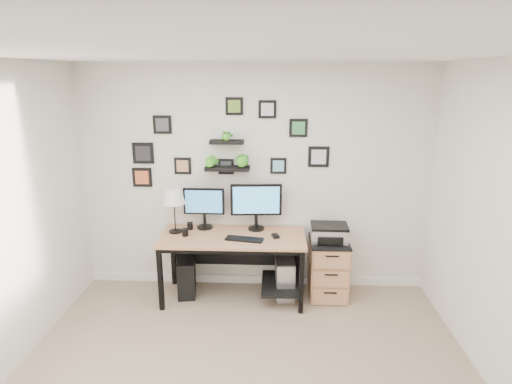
{
  "coord_description": "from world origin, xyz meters",
  "views": [
    {
      "loc": [
        0.22,
        -2.76,
        2.48
      ],
      "look_at": [
        0.03,
        1.83,
        1.2
      ],
      "focal_mm": 30.0,
      "sensor_mm": 36.0,
      "label": 1
    }
  ],
  "objects_px": {
    "monitor_right": "(256,203)",
    "pc_tower_grey": "(285,276)",
    "table_lamp": "(174,197)",
    "file_cabinet": "(328,268)",
    "desk": "(236,245)",
    "pc_tower_black": "(187,275)",
    "monitor_left": "(204,205)",
    "mug": "(185,232)",
    "printer": "(329,233)"
  },
  "relations": [
    {
      "from": "monitor_right",
      "to": "pc_tower_grey",
      "type": "relative_size",
      "value": 1.22
    },
    {
      "from": "table_lamp",
      "to": "file_cabinet",
      "type": "distance_m",
      "value": 1.92
    },
    {
      "from": "desk",
      "to": "file_cabinet",
      "type": "relative_size",
      "value": 2.39
    },
    {
      "from": "pc_tower_black",
      "to": "file_cabinet",
      "type": "xyz_separation_m",
      "value": [
        1.63,
        0.01,
        0.12
      ]
    },
    {
      "from": "pc_tower_grey",
      "to": "monitor_left",
      "type": "bearing_deg",
      "value": 170.74
    },
    {
      "from": "monitor_right",
      "to": "desk",
      "type": "bearing_deg",
      "value": -141.23
    },
    {
      "from": "desk",
      "to": "pc_tower_grey",
      "type": "height_order",
      "value": "desk"
    },
    {
      "from": "pc_tower_grey",
      "to": "file_cabinet",
      "type": "xyz_separation_m",
      "value": [
        0.49,
        0.01,
        0.11
      ]
    },
    {
      "from": "table_lamp",
      "to": "pc_tower_black",
      "type": "xyz_separation_m",
      "value": [
        0.1,
        -0.01,
        -0.94
      ]
    },
    {
      "from": "table_lamp",
      "to": "file_cabinet",
      "type": "height_order",
      "value": "table_lamp"
    },
    {
      "from": "monitor_left",
      "to": "mug",
      "type": "distance_m",
      "value": 0.39
    },
    {
      "from": "pc_tower_grey",
      "to": "file_cabinet",
      "type": "bearing_deg",
      "value": 1.54
    },
    {
      "from": "pc_tower_grey",
      "to": "file_cabinet",
      "type": "distance_m",
      "value": 0.5
    },
    {
      "from": "pc_tower_black",
      "to": "monitor_left",
      "type": "bearing_deg",
      "value": 26.03
    },
    {
      "from": "mug",
      "to": "file_cabinet",
      "type": "height_order",
      "value": "mug"
    },
    {
      "from": "monitor_right",
      "to": "monitor_left",
      "type": "bearing_deg",
      "value": 177.76
    },
    {
      "from": "monitor_left",
      "to": "printer",
      "type": "relative_size",
      "value": 1.16
    },
    {
      "from": "desk",
      "to": "mug",
      "type": "distance_m",
      "value": 0.58
    },
    {
      "from": "monitor_right",
      "to": "printer",
      "type": "distance_m",
      "value": 0.88
    },
    {
      "from": "mug",
      "to": "pc_tower_grey",
      "type": "height_order",
      "value": "mug"
    },
    {
      "from": "table_lamp",
      "to": "pc_tower_grey",
      "type": "distance_m",
      "value": 1.55
    },
    {
      "from": "monitor_right",
      "to": "file_cabinet",
      "type": "distance_m",
      "value": 1.11
    },
    {
      "from": "desk",
      "to": "mug",
      "type": "xyz_separation_m",
      "value": [
        -0.56,
        -0.05,
        0.16
      ]
    },
    {
      "from": "table_lamp",
      "to": "file_cabinet",
      "type": "relative_size",
      "value": 0.76
    },
    {
      "from": "desk",
      "to": "monitor_right",
      "type": "xyz_separation_m",
      "value": [
        0.22,
        0.17,
        0.44
      ]
    },
    {
      "from": "file_cabinet",
      "to": "printer",
      "type": "relative_size",
      "value": 1.62
    },
    {
      "from": "monitor_left",
      "to": "printer",
      "type": "height_order",
      "value": "monitor_left"
    },
    {
      "from": "pc_tower_black",
      "to": "file_cabinet",
      "type": "distance_m",
      "value": 1.63
    },
    {
      "from": "table_lamp",
      "to": "mug",
      "type": "xyz_separation_m",
      "value": [
        0.13,
        -0.11,
        -0.37
      ]
    },
    {
      "from": "monitor_left",
      "to": "monitor_right",
      "type": "relative_size",
      "value": 0.82
    },
    {
      "from": "table_lamp",
      "to": "pc_tower_grey",
      "type": "xyz_separation_m",
      "value": [
        1.24,
        -0.01,
        -0.93
      ]
    },
    {
      "from": "file_cabinet",
      "to": "pc_tower_grey",
      "type": "bearing_deg",
      "value": -178.46
    },
    {
      "from": "mug",
      "to": "printer",
      "type": "bearing_deg",
      "value": 4.36
    },
    {
      "from": "printer",
      "to": "desk",
      "type": "bearing_deg",
      "value": -176.32
    },
    {
      "from": "monitor_left",
      "to": "monitor_right",
      "type": "xyz_separation_m",
      "value": [
        0.6,
        -0.02,
        0.04
      ]
    },
    {
      "from": "desk",
      "to": "pc_tower_grey",
      "type": "distance_m",
      "value": 0.68
    },
    {
      "from": "desk",
      "to": "printer",
      "type": "xyz_separation_m",
      "value": [
        1.03,
        0.07,
        0.14
      ]
    },
    {
      "from": "pc_tower_black",
      "to": "monitor_right",
      "type": "bearing_deg",
      "value": -0.42
    },
    {
      "from": "table_lamp",
      "to": "pc_tower_black",
      "type": "distance_m",
      "value": 0.94
    },
    {
      "from": "monitor_right",
      "to": "printer",
      "type": "relative_size",
      "value": 1.4
    },
    {
      "from": "pc_tower_black",
      "to": "pc_tower_grey",
      "type": "xyz_separation_m",
      "value": [
        1.14,
        -0.01,
        0.01
      ]
    },
    {
      "from": "pc_tower_black",
      "to": "file_cabinet",
      "type": "bearing_deg",
      "value": -8.8
    },
    {
      "from": "file_cabinet",
      "to": "monitor_left",
      "type": "bearing_deg",
      "value": 174.45
    },
    {
      "from": "pc_tower_grey",
      "to": "table_lamp",
      "type": "bearing_deg",
      "value": 179.32
    },
    {
      "from": "desk",
      "to": "file_cabinet",
      "type": "bearing_deg",
      "value": 3.19
    },
    {
      "from": "desk",
      "to": "monitor_right",
      "type": "distance_m",
      "value": 0.52
    },
    {
      "from": "desk",
      "to": "pc_tower_grey",
      "type": "relative_size",
      "value": 3.37
    },
    {
      "from": "mug",
      "to": "monitor_left",
      "type": "bearing_deg",
      "value": 54.78
    },
    {
      "from": "mug",
      "to": "pc_tower_black",
      "type": "relative_size",
      "value": 0.19
    },
    {
      "from": "monitor_left",
      "to": "printer",
      "type": "xyz_separation_m",
      "value": [
        1.42,
        -0.13,
        -0.27
      ]
    }
  ]
}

